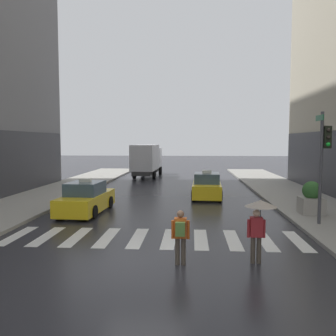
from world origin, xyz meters
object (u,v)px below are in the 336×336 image
at_px(taxi_lead, 86,199).
at_px(pedestrian_with_umbrella, 259,214).
at_px(taxi_second, 207,186).
at_px(planter_near_corner, 311,199).
at_px(box_truck, 147,159).
at_px(pedestrian_with_backpack, 180,233).
at_px(traffic_light_pole, 324,152).

distance_m(taxi_lead, pedestrian_with_umbrella, 10.28).
relative_size(taxi_second, planter_near_corner, 2.87).
relative_size(taxi_second, box_truck, 0.60).
relative_size(taxi_lead, pedestrian_with_umbrella, 2.38).
xyz_separation_m(taxi_second, pedestrian_with_backpack, (-1.33, -12.79, 0.25)).
bearing_deg(pedestrian_with_backpack, box_truck, 99.60).
bearing_deg(taxi_lead, taxi_second, 40.31).
distance_m(pedestrian_with_umbrella, planter_near_corner, 7.88).
bearing_deg(taxi_lead, planter_near_corner, -0.77).
xyz_separation_m(traffic_light_pole, planter_near_corner, (0.28, 2.14, -2.38)).
relative_size(box_truck, pedestrian_with_umbrella, 3.93).
height_order(taxi_lead, pedestrian_with_backpack, taxi_lead).
relative_size(box_truck, pedestrian_with_backpack, 4.62).
relative_size(traffic_light_pole, pedestrian_with_umbrella, 2.47).
height_order(taxi_second, planter_near_corner, taxi_second).
bearing_deg(pedestrian_with_backpack, pedestrian_with_umbrella, 7.64).
distance_m(traffic_light_pole, taxi_lead, 11.56).
distance_m(taxi_lead, taxi_second, 8.46).
bearing_deg(box_truck, traffic_light_pole, -63.38).
relative_size(pedestrian_with_umbrella, pedestrian_with_backpack, 1.18).
xyz_separation_m(box_truck, pedestrian_with_umbrella, (6.66, -25.11, -0.34)).
bearing_deg(box_truck, pedestrian_with_backpack, -80.40).
height_order(traffic_light_pole, planter_near_corner, traffic_light_pole).
bearing_deg(planter_near_corner, pedestrian_with_backpack, -130.88).
xyz_separation_m(pedestrian_with_umbrella, pedestrian_with_backpack, (-2.36, -0.32, -0.54)).
bearing_deg(box_truck, planter_near_corner, -60.10).
bearing_deg(pedestrian_with_umbrella, planter_near_corner, 60.69).
height_order(taxi_lead, box_truck, box_truck).
xyz_separation_m(box_truck, planter_near_corner, (10.50, -18.26, -0.98)).
relative_size(traffic_light_pole, pedestrian_with_backpack, 2.91).
xyz_separation_m(taxi_second, box_truck, (-5.63, 12.64, 1.13)).
bearing_deg(traffic_light_pole, taxi_second, 120.63).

